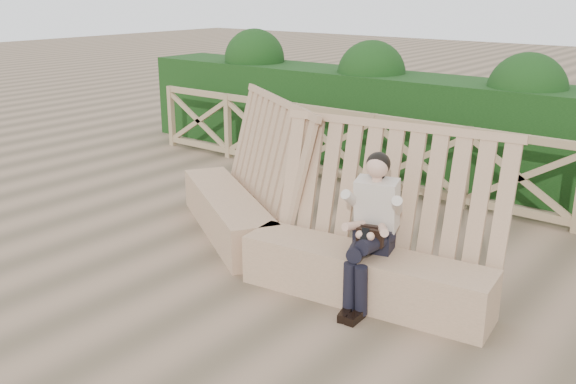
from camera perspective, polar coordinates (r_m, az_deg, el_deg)
The scene contains 5 objects.
ground at distance 6.45m, azimuth -3.76°, elevation -8.13°, with size 60.00×60.00×0.00m, color brown.
bench at distance 6.80m, azimuth 0.49°, elevation -2.92°, with size 4.55×1.92×1.62m.
woman at distance 5.86m, azimuth 7.46°, elevation -2.80°, with size 0.47×0.86×1.41m.
guardrail at distance 8.99m, azimuth 11.33°, elevation 2.87°, with size 10.10×0.09×1.10m.
hedge at distance 10.00m, azimuth 14.61°, elevation 5.30°, with size 12.00×1.20×1.50m, color black.
Camera 1 is at (3.94, -4.26, 2.81)m, focal length 40.00 mm.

